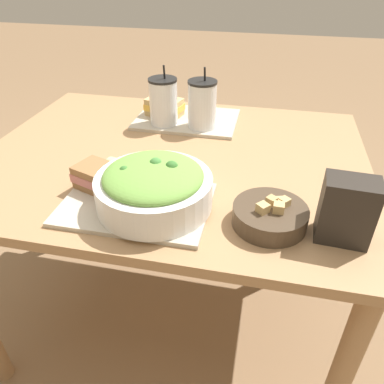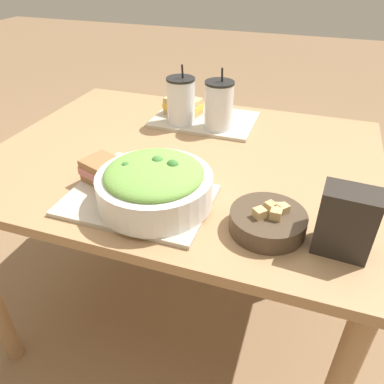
% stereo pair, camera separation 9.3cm
% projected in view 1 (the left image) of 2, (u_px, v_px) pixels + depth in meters
% --- Properties ---
extents(ground_plane, '(12.00, 12.00, 0.00)m').
position_uv_depth(ground_plane, '(177.00, 310.00, 1.63)').
color(ground_plane, '#846647').
extents(dining_table, '(1.23, 0.95, 0.76)m').
position_uv_depth(dining_table, '(173.00, 182.00, 1.26)').
color(dining_table, '#A37A51').
rests_on(dining_table, ground_plane).
extents(tray_near, '(0.38, 0.26, 0.01)m').
position_uv_depth(tray_near, '(136.00, 204.00, 0.97)').
color(tray_near, '#BCB29E').
rests_on(tray_near, dining_table).
extents(tray_far, '(0.38, 0.26, 0.01)m').
position_uv_depth(tray_far, '(187.00, 119.00, 1.42)').
color(tray_far, '#BCB29E').
rests_on(tray_far, dining_table).
extents(salad_bowl, '(0.29, 0.29, 0.12)m').
position_uv_depth(salad_bowl, '(154.00, 186.00, 0.93)').
color(salad_bowl, white).
rests_on(salad_bowl, tray_near).
extents(soup_bowl, '(0.18, 0.18, 0.07)m').
position_uv_depth(soup_bowl, '(270.00, 215.00, 0.89)').
color(soup_bowl, '#473828').
rests_on(soup_bowl, dining_table).
extents(sandwich_near, '(0.17, 0.13, 0.06)m').
position_uv_depth(sandwich_near, '(101.00, 178.00, 1.00)').
color(sandwich_near, olive).
rests_on(sandwich_near, tray_near).
extents(baguette_near, '(0.14, 0.08, 0.06)m').
position_uv_depth(baguette_near, '(130.00, 172.00, 1.03)').
color(baguette_near, '#DBBC84').
rests_on(baguette_near, tray_near).
extents(sandwich_far, '(0.15, 0.11, 0.06)m').
position_uv_depth(sandwich_far, '(164.00, 107.00, 1.43)').
color(sandwich_far, tan).
rests_on(sandwich_far, tray_far).
extents(drink_cup_dark, '(0.10, 0.10, 0.21)m').
position_uv_depth(drink_cup_dark, '(163.00, 103.00, 1.34)').
color(drink_cup_dark, silver).
rests_on(drink_cup_dark, tray_far).
extents(drink_cup_red, '(0.10, 0.10, 0.21)m').
position_uv_depth(drink_cup_red, '(202.00, 106.00, 1.31)').
color(drink_cup_red, silver).
rests_on(drink_cup_red, tray_far).
extents(chip_bag, '(0.12, 0.09, 0.16)m').
position_uv_depth(chip_bag, '(347.00, 210.00, 0.82)').
color(chip_bag, '#28231E').
rests_on(chip_bag, dining_table).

